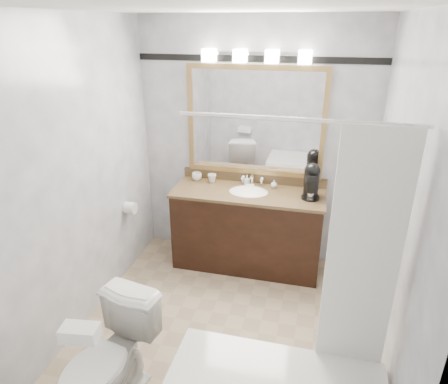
{
  "coord_description": "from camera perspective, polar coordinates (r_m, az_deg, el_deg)",
  "views": [
    {
      "loc": [
        0.65,
        -2.63,
        2.41
      ],
      "look_at": [
        -0.09,
        0.35,
        1.11
      ],
      "focal_mm": 32.0,
      "sensor_mm": 36.0,
      "label": 1
    }
  ],
  "objects": [
    {
      "name": "soap_bar",
      "position": [
        4.12,
        3.69,
        0.88
      ],
      "size": [
        0.09,
        0.06,
        0.03
      ],
      "primitive_type": "cube",
      "rotation": [
        0.0,
        0.0,
        0.1
      ],
      "color": "beige",
      "rests_on": "vanity"
    },
    {
      "name": "tissue_box",
      "position": [
        2.51,
        -19.87,
        -18.4
      ],
      "size": [
        0.23,
        0.14,
        0.09
      ],
      "primitive_type": "cube",
      "rotation": [
        0.0,
        0.0,
        0.14
      ],
      "color": "white",
      "rests_on": "toilet"
    },
    {
      "name": "vanity",
      "position": [
        4.2,
        3.39,
        -5.06
      ],
      "size": [
        1.53,
        0.58,
        0.97
      ],
      "color": "black",
      "rests_on": "ground"
    },
    {
      "name": "tp_roll",
      "position": [
        4.12,
        -13.26,
        -2.21
      ],
      "size": [
        0.11,
        0.12,
        0.12
      ],
      "primitive_type": "cylinder",
      "rotation": [
        0.0,
        1.57,
        0.0
      ],
      "color": "white",
      "rests_on": "room"
    },
    {
      "name": "toilet",
      "position": [
        2.92,
        -16.41,
        -22.33
      ],
      "size": [
        0.56,
        0.82,
        0.76
      ],
      "primitive_type": "imported",
      "rotation": [
        0.0,
        0.0,
        -0.19
      ],
      "color": "white",
      "rests_on": "ground"
    },
    {
      "name": "room",
      "position": [
        2.95,
        0.03,
        -0.25
      ],
      "size": [
        2.42,
        2.62,
        2.52
      ],
      "color": "tan",
      "rests_on": "ground"
    },
    {
      "name": "accent_stripe",
      "position": [
        3.99,
        4.75,
        18.43
      ],
      "size": [
        2.4,
        0.01,
        0.06
      ],
      "primitive_type": "cube",
      "color": "black",
      "rests_on": "room"
    },
    {
      "name": "mirror",
      "position": [
        4.07,
        4.45,
        9.97
      ],
      "size": [
        1.4,
        0.04,
        1.1
      ],
      "color": "#A6834B",
      "rests_on": "room"
    },
    {
      "name": "vanity_light_bar",
      "position": [
        3.92,
        4.6,
        18.85
      ],
      "size": [
        1.02,
        0.14,
        0.12
      ],
      "color": "silver",
      "rests_on": "room"
    },
    {
      "name": "soap_bottle_b",
      "position": [
        4.12,
        7.14,
        1.17
      ],
      "size": [
        0.07,
        0.07,
        0.08
      ],
      "primitive_type": "imported",
      "rotation": [
        0.0,
        0.0,
        -0.03
      ],
      "color": "white",
      "rests_on": "vanity"
    },
    {
      "name": "soap_bottle_a",
      "position": [
        4.16,
        3.31,
        1.69
      ],
      "size": [
        0.06,
        0.06,
        0.1
      ],
      "primitive_type": "imported",
      "rotation": [
        0.0,
        0.0,
        -0.35
      ],
      "color": "white",
      "rests_on": "vanity"
    },
    {
      "name": "cup_left",
      "position": [
        4.3,
        -3.91,
        2.24
      ],
      "size": [
        0.13,
        0.13,
        0.08
      ],
      "primitive_type": "imported",
      "rotation": [
        0.0,
        0.0,
        0.24
      ],
      "color": "white",
      "rests_on": "vanity"
    },
    {
      "name": "coffee_maker",
      "position": [
        3.92,
        12.41,
        1.72
      ],
      "size": [
        0.18,
        0.22,
        0.34
      ],
      "rotation": [
        0.0,
        0.0,
        0.05
      ],
      "color": "black",
      "rests_on": "vanity"
    },
    {
      "name": "cup_right",
      "position": [
        4.24,
        -1.73,
        1.99
      ],
      "size": [
        0.09,
        0.09,
        0.09
      ],
      "primitive_type": "imported",
      "rotation": [
        0.0,
        0.0,
        -0.01
      ],
      "color": "white",
      "rests_on": "vanity"
    }
  ]
}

